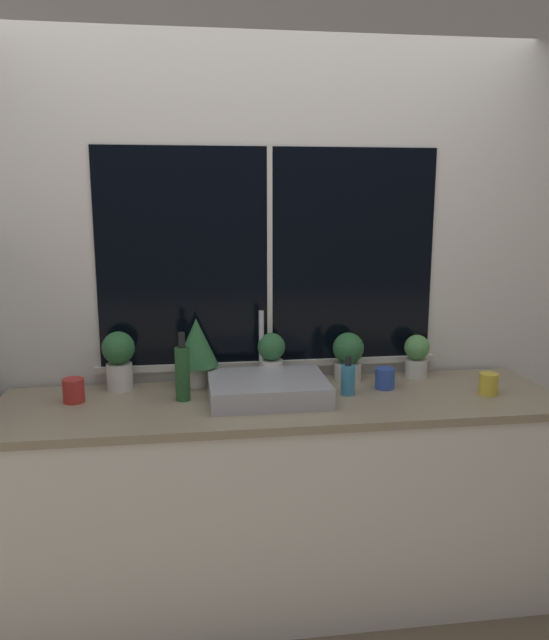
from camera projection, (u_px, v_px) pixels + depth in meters
ground_plane at (292, 640)px, 2.56m from camera, size 14.00×14.00×0.00m
wall_back at (269, 289)px, 2.97m from camera, size 8.00×0.09×2.70m
counter at (280, 499)px, 2.77m from camera, size 2.41×0.65×0.93m
sink at (268, 388)px, 2.69m from camera, size 0.50×0.44×0.34m
potted_plant_far_left at (119, 358)px, 2.79m from camera, size 0.15×0.15×0.27m
potted_plant_left at (197, 346)px, 2.83m from camera, size 0.20×0.20×0.32m
potted_plant_center at (271, 356)px, 2.89m from camera, size 0.13×0.13×0.24m
potted_plant_right at (348, 355)px, 2.94m from camera, size 0.15×0.15×0.23m
potted_plant_far_right at (417, 354)px, 2.99m from camera, size 0.12×0.12×0.21m
soap_bottle at (348, 379)px, 2.73m from camera, size 0.06×0.06×0.17m
bottle_tall at (182, 372)px, 2.65m from camera, size 0.06×0.06×0.30m
mug_yellow at (488, 384)px, 2.74m from camera, size 0.08×0.08×0.10m
mug_blue at (385, 378)px, 2.82m from camera, size 0.09×0.09×0.09m
mug_red at (74, 390)px, 2.64m from camera, size 0.09×0.09×0.10m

